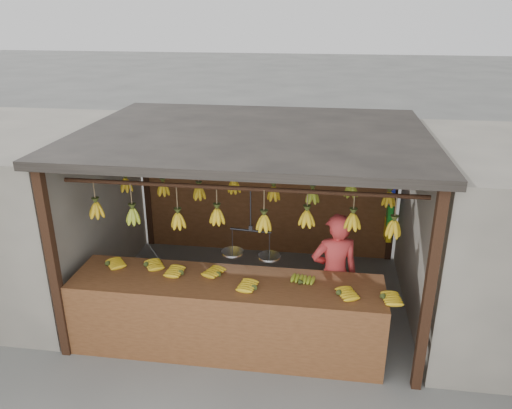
# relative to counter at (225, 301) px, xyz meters

# --- Properties ---
(ground) EXTENTS (80.00, 80.00, 0.00)m
(ground) POSITION_rel_counter_xyz_m (0.14, 1.23, -0.71)
(ground) COLOR #5B5B57
(stall) EXTENTS (4.30, 3.30, 2.40)m
(stall) POSITION_rel_counter_xyz_m (0.14, 1.56, 1.26)
(stall) COLOR black
(stall) RESTS_ON ground
(neighbor_left) EXTENTS (3.00, 3.00, 2.30)m
(neighbor_left) POSITION_rel_counter_xyz_m (-3.46, 1.23, 0.44)
(neighbor_left) COLOR slate
(neighbor_left) RESTS_ON ground
(counter) EXTENTS (3.68, 0.82, 0.96)m
(counter) POSITION_rel_counter_xyz_m (0.00, 0.00, 0.00)
(counter) COLOR brown
(counter) RESTS_ON ground
(hanging_bananas) EXTENTS (3.60, 2.24, 0.40)m
(hanging_bananas) POSITION_rel_counter_xyz_m (0.14, 1.23, 0.91)
(hanging_bananas) COLOR gold
(hanging_bananas) RESTS_ON ground
(balance_scale) EXTENTS (0.68, 0.29, 0.81)m
(balance_scale) POSITION_rel_counter_xyz_m (0.26, 0.23, 0.54)
(balance_scale) COLOR black
(balance_scale) RESTS_ON ground
(vendor) EXTENTS (0.66, 0.51, 1.59)m
(vendor) POSITION_rel_counter_xyz_m (1.23, 0.64, 0.08)
(vendor) COLOR #BF3333
(vendor) RESTS_ON ground
(bag_bundles) EXTENTS (0.08, 0.26, 1.21)m
(bag_bundles) POSITION_rel_counter_xyz_m (2.08, 2.58, 0.31)
(bag_bundles) COLOR red
(bag_bundles) RESTS_ON ground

